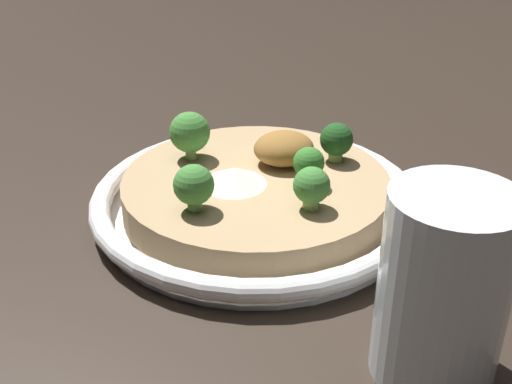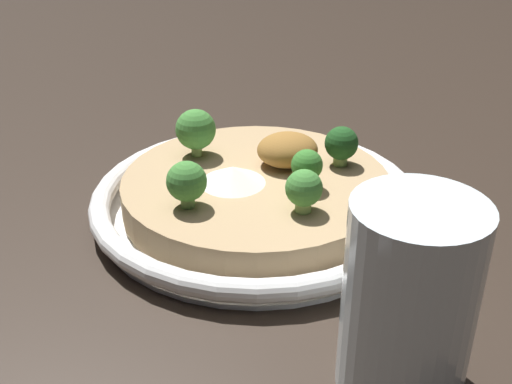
{
  "view_description": "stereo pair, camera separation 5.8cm",
  "coord_description": "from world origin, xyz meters",
  "px_view_note": "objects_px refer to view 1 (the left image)",
  "views": [
    {
      "loc": [
        0.16,
        0.49,
        0.3
      ],
      "look_at": [
        0.0,
        0.0,
        0.02
      ],
      "focal_mm": 45.0,
      "sensor_mm": 36.0,
      "label": 1
    },
    {
      "loc": [
        0.1,
        0.5,
        0.3
      ],
      "look_at": [
        0.0,
        0.0,
        0.02
      ],
      "focal_mm": 45.0,
      "sensor_mm": 36.0,
      "label": 2
    }
  ],
  "objects_px": {
    "broccoli_front": "(190,133)",
    "drinking_glass": "(443,289)",
    "risotto_bowl": "(256,197)",
    "broccoli_left": "(309,164)",
    "broccoli_back_right": "(194,186)",
    "broccoli_front_left": "(336,140)",
    "broccoli_back_left": "(312,187)"
  },
  "relations": [
    {
      "from": "broccoli_front",
      "to": "drinking_glass",
      "type": "distance_m",
      "value": 0.3
    },
    {
      "from": "risotto_bowl",
      "to": "broccoli_left",
      "type": "relative_size",
      "value": 8.33
    },
    {
      "from": "broccoli_left",
      "to": "risotto_bowl",
      "type": "bearing_deg",
      "value": -35.96
    },
    {
      "from": "risotto_bowl",
      "to": "broccoli_back_right",
      "type": "height_order",
      "value": "broccoli_back_right"
    },
    {
      "from": "broccoli_front",
      "to": "broccoli_front_left",
      "type": "bearing_deg",
      "value": 159.88
    },
    {
      "from": "broccoli_left",
      "to": "broccoli_back_right",
      "type": "bearing_deg",
      "value": 6.42
    },
    {
      "from": "broccoli_back_left",
      "to": "drinking_glass",
      "type": "distance_m",
      "value": 0.16
    },
    {
      "from": "risotto_bowl",
      "to": "broccoli_back_right",
      "type": "bearing_deg",
      "value": 31.31
    },
    {
      "from": "risotto_bowl",
      "to": "broccoli_back_left",
      "type": "height_order",
      "value": "broccoli_back_left"
    },
    {
      "from": "broccoli_back_left",
      "to": "drinking_glass",
      "type": "xyz_separation_m",
      "value": [
        -0.02,
        0.16,
        0.01
      ]
    },
    {
      "from": "broccoli_back_left",
      "to": "broccoli_back_right",
      "type": "height_order",
      "value": "broccoli_back_right"
    },
    {
      "from": "broccoli_back_left",
      "to": "drinking_glass",
      "type": "relative_size",
      "value": 0.28
    },
    {
      "from": "broccoli_left",
      "to": "broccoli_back_right",
      "type": "distance_m",
      "value": 0.11
    },
    {
      "from": "broccoli_back_right",
      "to": "broccoli_left",
      "type": "bearing_deg",
      "value": -173.58
    },
    {
      "from": "risotto_bowl",
      "to": "broccoli_front_left",
      "type": "relative_size",
      "value": 8.01
    },
    {
      "from": "broccoli_front",
      "to": "broccoli_back_left",
      "type": "xyz_separation_m",
      "value": [
        -0.07,
        0.12,
        -0.01
      ]
    },
    {
      "from": "broccoli_front",
      "to": "broccoli_back_right",
      "type": "relative_size",
      "value": 1.15
    },
    {
      "from": "broccoli_left",
      "to": "drinking_glass",
      "type": "height_order",
      "value": "drinking_glass"
    },
    {
      "from": "broccoli_left",
      "to": "broccoli_back_left",
      "type": "height_order",
      "value": "same"
    },
    {
      "from": "broccoli_front_left",
      "to": "broccoli_left",
      "type": "xyz_separation_m",
      "value": [
        0.04,
        0.04,
        0.0
      ]
    },
    {
      "from": "broccoli_back_left",
      "to": "drinking_glass",
      "type": "bearing_deg",
      "value": 97.59
    },
    {
      "from": "broccoli_front_left",
      "to": "broccoli_back_right",
      "type": "distance_m",
      "value": 0.16
    },
    {
      "from": "drinking_glass",
      "to": "broccoli_front",
      "type": "bearing_deg",
      "value": -71.72
    },
    {
      "from": "drinking_glass",
      "to": "broccoli_back_right",
      "type": "bearing_deg",
      "value": -58.61
    },
    {
      "from": "risotto_bowl",
      "to": "broccoli_front",
      "type": "relative_size",
      "value": 6.5
    },
    {
      "from": "drinking_glass",
      "to": "broccoli_back_left",
      "type": "bearing_deg",
      "value": -82.41
    },
    {
      "from": "broccoli_front",
      "to": "drinking_glass",
      "type": "bearing_deg",
      "value": 108.28
    },
    {
      "from": "broccoli_front",
      "to": "risotto_bowl",
      "type": "bearing_deg",
      "value": 128.61
    },
    {
      "from": "broccoli_front_left",
      "to": "drinking_glass",
      "type": "distance_m",
      "value": 0.24
    },
    {
      "from": "risotto_bowl",
      "to": "broccoli_front",
      "type": "bearing_deg",
      "value": -51.39
    },
    {
      "from": "broccoli_front",
      "to": "broccoli_front_left",
      "type": "relative_size",
      "value": 1.23
    },
    {
      "from": "risotto_bowl",
      "to": "broccoli_front",
      "type": "distance_m",
      "value": 0.09
    }
  ]
}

